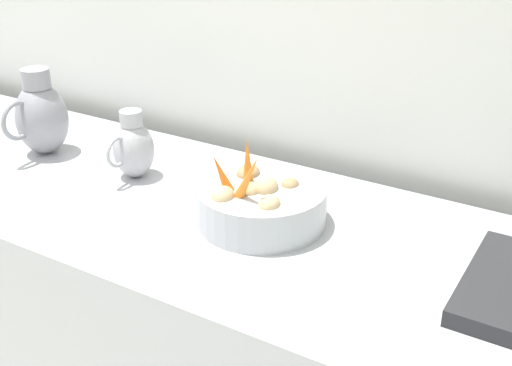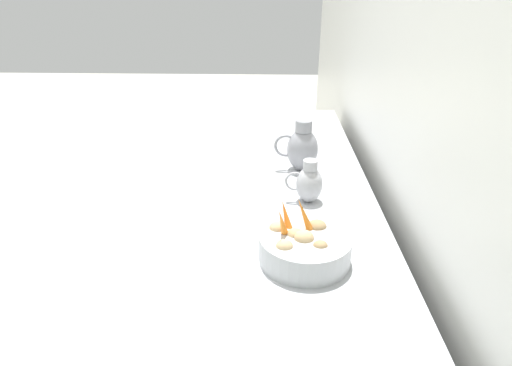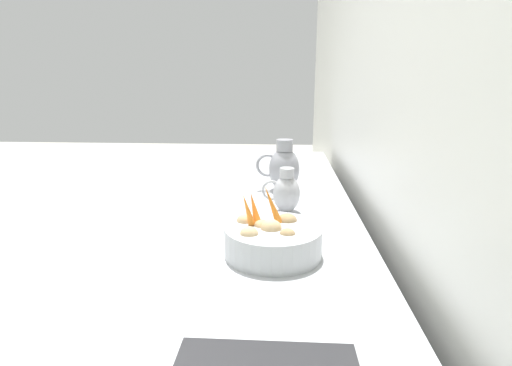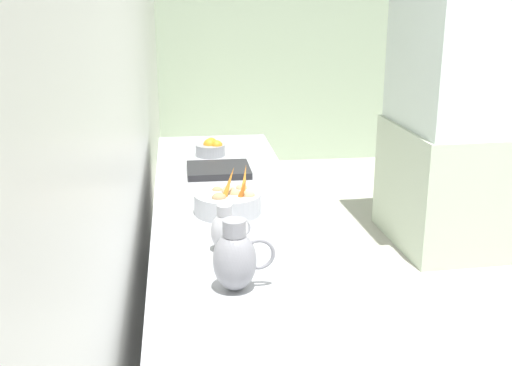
# 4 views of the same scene
# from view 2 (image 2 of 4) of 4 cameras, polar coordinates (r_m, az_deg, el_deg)

# --- Properties ---
(prep_counter) EXTENTS (0.71, 3.35, 0.91)m
(prep_counter) POSITION_cam_2_polar(r_m,az_deg,el_deg) (1.88, 4.87, -18.55)
(prep_counter) COLOR #ADAFB5
(prep_counter) RESTS_ON ground_plane
(vegetable_colander) EXTENTS (0.31, 0.31, 0.23)m
(vegetable_colander) POSITION_cam_2_polar(r_m,az_deg,el_deg) (1.44, 6.38, -8.37)
(vegetable_colander) COLOR #ADAFB5
(vegetable_colander) RESTS_ON prep_counter
(metal_pitcher_tall) EXTENTS (0.21, 0.15, 0.25)m
(metal_pitcher_tall) POSITION_cam_2_polar(r_m,az_deg,el_deg) (2.10, 6.14, 4.65)
(metal_pitcher_tall) COLOR gray
(metal_pitcher_tall) RESTS_ON prep_counter
(metal_pitcher_short) EXTENTS (0.16, 0.11, 0.19)m
(metal_pitcher_short) POSITION_cam_2_polar(r_m,az_deg,el_deg) (1.80, 7.04, -0.02)
(metal_pitcher_short) COLOR #A3A3A8
(metal_pitcher_short) RESTS_ON prep_counter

